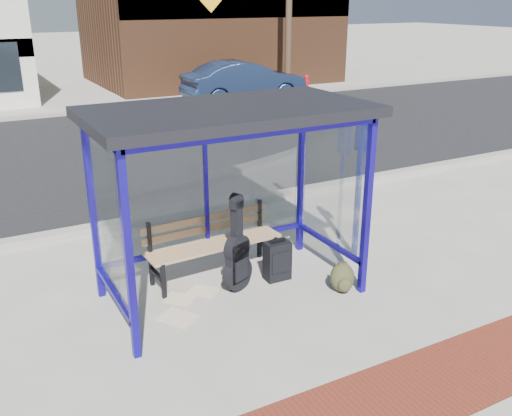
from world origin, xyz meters
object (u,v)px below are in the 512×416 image
bench (212,241)px  fire_hydrant (306,82)px  parked_car (245,82)px  guitar_bag (237,258)px  suitcase (277,261)px  backpack (343,278)px

bench → fire_hydrant: bench is taller
bench → parked_car: 13.61m
bench → guitar_bag: 0.56m
guitar_bag → suitcase: bearing=-23.2°
guitar_bag → parked_car: parked_car is taller
bench → backpack: bearing=-47.2°
parked_car → suitcase: bearing=154.8°
guitar_bag → suitcase: (0.60, -0.00, -0.18)m
suitcase → fire_hydrant: bearing=57.1°
guitar_bag → parked_car: size_ratio=0.28×
backpack → parked_car: bearing=87.0°
bench → backpack: (1.27, -1.24, -0.32)m
bench → fire_hydrant: (10.05, 13.06, -0.15)m
guitar_bag → backpack: guitar_bag is taller
parked_car → guitar_bag: bearing=152.6°
fire_hydrant → bench: bearing=-127.6°
bench → backpack: size_ratio=4.94×
guitar_bag → parked_car: 14.04m
suitcase → fire_hydrant: fire_hydrant is taller
backpack → parked_car: (5.36, 13.12, 0.55)m
bench → guitar_bag: bearing=-82.6°
parked_car → fire_hydrant: bearing=-70.6°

